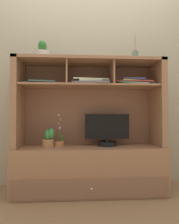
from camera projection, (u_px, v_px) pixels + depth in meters
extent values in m
cube|color=#926F4D|center=(90.00, 192.00, 2.19)|extent=(6.00, 6.00, 0.02)
cube|color=#B1AA8E|center=(88.00, 65.00, 2.50)|extent=(6.00, 0.02, 2.80)
cube|color=#9D6F4F|center=(90.00, 169.00, 2.20)|extent=(1.53, 0.51, 0.47)
cube|color=#885E47|center=(91.00, 189.00, 1.93)|extent=(1.47, 0.01, 0.19)
sphere|color=silver|center=(92.00, 189.00, 1.92)|extent=(0.02, 0.02, 0.02)
cube|color=#9D6F4F|center=(18.00, 103.00, 2.16)|extent=(0.06, 0.39, 0.91)
cube|color=#9D6F4F|center=(157.00, 103.00, 2.26)|extent=(0.06, 0.39, 0.91)
cube|color=#885E47|center=(88.00, 105.00, 2.39)|extent=(1.47, 0.02, 0.88)
cube|color=#9D6F4F|center=(90.00, 62.00, 2.22)|extent=(1.53, 0.39, 0.03)
cube|color=#9D6F4F|center=(90.00, 86.00, 2.21)|extent=(1.41, 0.35, 0.02)
cube|color=#9D6F4F|center=(67.00, 74.00, 2.20)|extent=(0.02, 0.33, 0.23)
cube|color=#9D6F4F|center=(111.00, 75.00, 2.23)|extent=(0.02, 0.33, 0.23)
cylinder|color=black|center=(107.00, 144.00, 2.23)|extent=(0.21, 0.21, 0.04)
cylinder|color=black|center=(107.00, 140.00, 2.23)|extent=(0.04, 0.04, 0.03)
cube|color=black|center=(107.00, 126.00, 2.23)|extent=(0.47, 0.03, 0.27)
cube|color=black|center=(107.00, 126.00, 2.21)|extent=(0.44, 0.00, 0.24)
cylinder|color=#AF7046|center=(59.00, 144.00, 2.18)|extent=(0.10, 0.10, 0.06)
cylinder|color=#AF7046|center=(59.00, 146.00, 2.18)|extent=(0.12, 0.12, 0.01)
cylinder|color=#4C6B38|center=(59.00, 128.00, 2.18)|extent=(0.04, 0.02, 0.27)
sphere|color=pink|center=(60.00, 128.00, 2.18)|extent=(0.03, 0.03, 0.03)
sphere|color=pink|center=(59.00, 124.00, 2.19)|extent=(0.02, 0.02, 0.02)
sphere|color=pink|center=(61.00, 119.00, 2.19)|extent=(0.02, 0.02, 0.02)
sphere|color=pink|center=(59.00, 115.00, 2.18)|extent=(0.03, 0.03, 0.03)
ellipsoid|color=#3D8538|center=(61.00, 138.00, 2.17)|extent=(0.05, 0.07, 0.10)
ellipsoid|color=#3D8538|center=(61.00, 138.00, 2.19)|extent=(0.04, 0.06, 0.08)
cylinder|color=#B07C52|center=(48.00, 143.00, 2.15)|extent=(0.12, 0.12, 0.08)
cylinder|color=#B07C52|center=(48.00, 146.00, 2.15)|extent=(0.14, 0.14, 0.01)
ellipsoid|color=#3D9348|center=(51.00, 133.00, 2.16)|extent=(0.07, 0.07, 0.11)
ellipsoid|color=#3D9348|center=(48.00, 136.00, 2.17)|extent=(0.07, 0.04, 0.08)
ellipsoid|color=#3D9348|center=(48.00, 135.00, 2.14)|extent=(0.05, 0.08, 0.10)
cube|color=#2C364C|center=(41.00, 84.00, 2.14)|extent=(0.31, 0.22, 0.02)
cube|color=#47785E|center=(42.00, 82.00, 2.15)|extent=(0.29, 0.27, 0.01)
cube|color=slate|center=(91.00, 84.00, 2.17)|extent=(0.40, 0.29, 0.02)
cube|color=beige|center=(90.00, 81.00, 2.15)|extent=(0.24, 0.20, 0.02)
cube|color=beige|center=(90.00, 80.00, 2.16)|extent=(0.38, 0.22, 0.01)
cube|color=beige|center=(134.00, 85.00, 2.22)|extent=(0.30, 0.27, 0.01)
cube|color=#3C7E65|center=(134.00, 84.00, 2.24)|extent=(0.40, 0.29, 0.01)
cube|color=#9D3734|center=(133.00, 83.00, 2.24)|extent=(0.40, 0.29, 0.01)
cube|color=gold|center=(134.00, 81.00, 2.22)|extent=(0.32, 0.21, 0.01)
cube|color=#3A447E|center=(133.00, 80.00, 2.23)|extent=(0.25, 0.21, 0.02)
cylinder|color=slate|center=(135.00, 57.00, 2.27)|extent=(0.07, 0.07, 0.11)
cylinder|color=slate|center=(135.00, 51.00, 2.27)|extent=(0.03, 0.03, 0.02)
cylinder|color=tan|center=(135.00, 42.00, 2.27)|extent=(0.00, 0.05, 0.20)
cylinder|color=tan|center=(135.00, 42.00, 2.28)|extent=(0.02, 0.01, 0.21)
cylinder|color=tan|center=(135.00, 42.00, 2.27)|extent=(0.02, 0.03, 0.21)
cylinder|color=tan|center=(135.00, 42.00, 2.27)|extent=(0.01, 0.02, 0.21)
cylinder|color=tan|center=(135.00, 42.00, 2.27)|extent=(0.04, 0.02, 0.21)
cylinder|color=beige|center=(42.00, 56.00, 2.21)|extent=(0.14, 0.14, 0.09)
cylinder|color=beige|center=(42.00, 60.00, 2.21)|extent=(0.17, 0.17, 0.01)
ellipsoid|color=#28722C|center=(44.00, 46.00, 2.21)|extent=(0.05, 0.08, 0.10)
ellipsoid|color=#28722C|center=(42.00, 47.00, 2.25)|extent=(0.07, 0.06, 0.09)
ellipsoid|color=#28722C|center=(42.00, 45.00, 2.19)|extent=(0.07, 0.07, 0.10)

